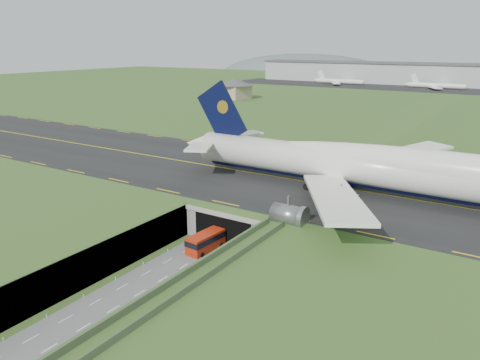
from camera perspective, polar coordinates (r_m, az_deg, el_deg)
The scene contains 10 objects.
ground at distance 79.16m, azimuth -5.46°, elevation -9.73°, with size 900.00×900.00×0.00m, color #2C5522.
airfield_deck at distance 77.89m, azimuth -5.52°, elevation -7.75°, with size 800.00×800.00×6.00m, color gray.
trench_road at distance 74.02m, azimuth -9.09°, elevation -11.74°, with size 12.00×75.00×0.20m, color slate.
taxiway at distance 103.19m, azimuth 5.72°, elevation 0.16°, with size 800.00×44.00×0.18m, color black.
tunnel_portal at distance 90.49m, azimuth 0.98°, elevation -3.94°, with size 17.00×22.30×6.00m.
guideway at distance 57.52m, azimuth -8.68°, elevation -14.57°, with size 3.00×53.00×7.05m.
jumbo_jet at distance 92.45m, azimuth 18.40°, elevation 1.13°, with size 102.82×64.72×21.41m.
shuttle_tram at distance 81.73m, azimuth -4.21°, elevation -7.50°, with size 3.44×7.85×3.12m.
service_building at distance 255.05m, azimuth -0.64°, elevation 11.31°, with size 22.87×22.87×10.75m.
cargo_terminal at distance 358.50m, azimuth 25.84°, elevation 11.43°, with size 320.00×67.00×15.60m.
Camera 1 is at (44.25, -55.73, 34.68)m, focal length 35.00 mm.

